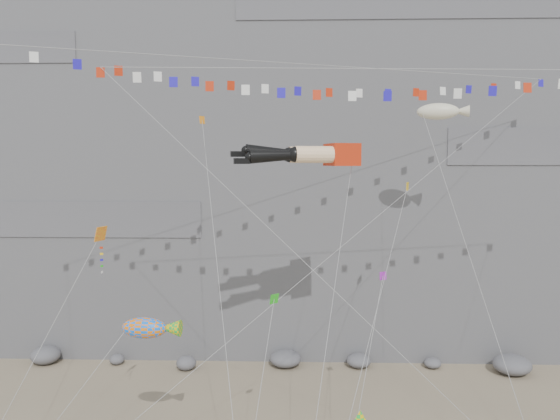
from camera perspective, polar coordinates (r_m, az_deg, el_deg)
name	(u,v)px	position (r m, az deg, el deg)	size (l,w,h in m)	color
cliff	(289,83)	(59.05, 0.91, 13.10)	(80.00, 28.00, 50.00)	slate
talus_boulders	(285,359)	(46.42, 0.57, -15.32)	(60.00, 3.00, 1.20)	slate
legs_kite	(309,155)	(32.73, 3.01, 5.78)	(7.76, 15.31, 22.29)	red
flag_banner_upper	(313,65)	(35.25, 3.52, 14.89)	(33.84, 19.48, 29.93)	red
flag_banner_lower	(371,69)	(31.02, 9.45, 14.31)	(29.07, 6.23, 24.46)	red
harlequin_kite	(100,235)	(30.25, -18.29, -2.51)	(6.42, 6.63, 15.24)	red
fish_windsock	(144,328)	(31.23, -14.01, -11.89)	(8.30, 7.64, 12.14)	orange
blimp_windsock	(438,112)	(38.65, 16.20, 9.78)	(4.71, 14.34, 24.24)	beige
small_kite_a	(203,128)	(35.29, -8.06, 8.50)	(4.93, 15.82, 25.03)	orange
small_kite_b	(382,280)	(32.73, 10.65, -7.16)	(4.11, 10.48, 14.51)	purple
small_kite_c	(274,302)	(28.49, -0.65, -9.57)	(2.11, 8.24, 12.37)	green
small_kite_d	(406,191)	(35.80, 13.07, 1.97)	(7.22, 15.41, 22.14)	yellow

